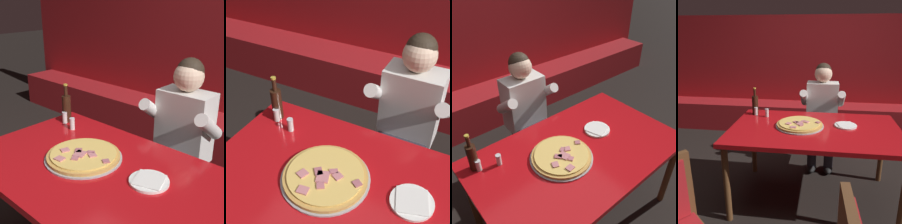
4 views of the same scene
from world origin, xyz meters
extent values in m
plane|color=black|center=(0.00, 0.00, 0.00)|extent=(24.00, 24.00, 0.00)
cube|color=#A3191E|center=(0.00, 2.18, 0.95)|extent=(6.80, 0.16, 1.90)
cube|color=#A3191E|center=(0.00, 1.86, 0.23)|extent=(6.46, 0.48, 0.46)
cylinder|color=brown|center=(0.73, -0.42, 0.36)|extent=(0.06, 0.06, 0.73)
cylinder|color=brown|center=(-0.73, 0.42, 0.36)|extent=(0.06, 0.06, 0.73)
cylinder|color=brown|center=(0.73, 0.42, 0.36)|extent=(0.06, 0.06, 0.73)
cube|color=#B20F14|center=(0.00, 0.00, 0.75)|extent=(1.58, 0.96, 0.04)
cylinder|color=#9E9EA3|center=(-0.14, 0.02, 0.77)|extent=(0.46, 0.46, 0.01)
cylinder|color=#C69347|center=(-0.14, 0.02, 0.79)|extent=(0.43, 0.43, 0.02)
cylinder|color=#E5BC5B|center=(-0.14, 0.02, 0.80)|extent=(0.39, 0.39, 0.01)
cube|color=#A85B66|center=(0.02, 0.03, 0.81)|extent=(0.05, 0.05, 0.01)
cube|color=#C6757A|center=(-0.14, -0.01, 0.81)|extent=(0.08, 0.09, 0.01)
cube|color=#B76670|center=(-0.11, 0.05, 0.81)|extent=(0.05, 0.05, 0.01)
cube|color=#B76670|center=(-0.13, -0.06, 0.81)|extent=(0.05, 0.05, 0.01)
cube|color=#C6757A|center=(-0.08, 0.03, 0.81)|extent=(0.06, 0.06, 0.01)
cube|color=#A85B66|center=(-0.18, 0.01, 0.81)|extent=(0.06, 0.07, 0.01)
cube|color=#C6757A|center=(-0.19, -0.12, 0.81)|extent=(0.06, 0.05, 0.01)
cube|color=#C6757A|center=(-0.24, -0.04, 0.81)|extent=(0.06, 0.06, 0.01)
cylinder|color=white|center=(0.29, 0.08, 0.78)|extent=(0.21, 0.21, 0.01)
cube|color=white|center=(0.29, 0.08, 0.79)|extent=(0.19, 0.19, 0.01)
cylinder|color=black|center=(-0.66, 0.33, 0.87)|extent=(0.07, 0.07, 0.20)
cylinder|color=black|center=(-0.66, 0.33, 1.01)|extent=(0.03, 0.03, 0.08)
cylinder|color=#B29933|center=(-0.66, 0.33, 1.05)|extent=(0.03, 0.03, 0.01)
cylinder|color=silver|center=(-0.65, 0.29, 0.80)|extent=(0.04, 0.04, 0.07)
cylinder|color=silver|center=(-0.65, 0.29, 0.79)|extent=(0.03, 0.03, 0.04)
cylinder|color=silver|center=(-0.65, 0.29, 0.85)|extent=(0.04, 0.04, 0.01)
cylinder|color=silver|center=(-0.52, 0.25, 0.80)|extent=(0.04, 0.04, 0.07)
cylinder|color=#B23323|center=(-0.52, 0.25, 0.79)|extent=(0.03, 0.03, 0.04)
cylinder|color=silver|center=(-0.52, 0.25, 0.85)|extent=(0.04, 0.04, 0.01)
ellipsoid|color=black|center=(-0.04, 0.53, 0.04)|extent=(0.11, 0.24, 0.09)
ellipsoid|color=black|center=(0.16, 0.53, 0.04)|extent=(0.11, 0.24, 0.09)
cylinder|color=#282833|center=(-0.04, 0.53, 0.23)|extent=(0.11, 0.11, 0.43)
cylinder|color=#282833|center=(0.16, 0.53, 0.23)|extent=(0.11, 0.11, 0.43)
cube|color=#282833|center=(0.06, 0.63, 0.51)|extent=(0.34, 0.40, 0.12)
cube|color=silver|center=(0.06, 0.83, 0.78)|extent=(0.38, 0.22, 0.52)
cylinder|color=silver|center=(-0.16, 0.75, 0.86)|extent=(0.09, 0.30, 0.25)
cylinder|color=silver|center=(0.28, 0.75, 0.86)|extent=(0.09, 0.30, 0.25)
sphere|color=beige|center=(0.06, 0.83, 1.15)|extent=(0.21, 0.21, 0.21)
sphere|color=#2D2319|center=(0.06, 0.84, 1.18)|extent=(0.19, 0.19, 0.19)
camera|label=1|loc=(1.07, -1.06, 1.68)|focal=50.00mm
camera|label=2|loc=(0.40, -0.89, 2.00)|focal=50.00mm
camera|label=3|loc=(-0.98, -0.99, 2.05)|focal=40.00mm
camera|label=4|loc=(0.07, -2.19, 1.62)|focal=40.00mm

